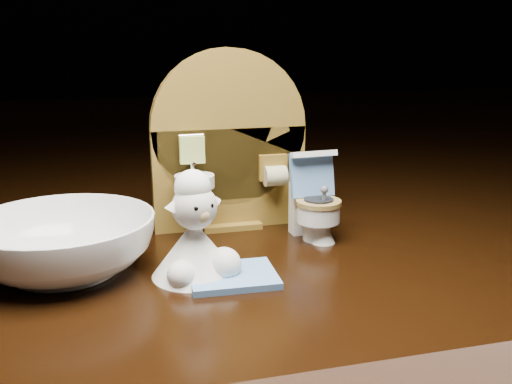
# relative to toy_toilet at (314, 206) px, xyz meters

# --- Properties ---
(backdrop_panel) EXTENTS (0.13, 0.05, 0.15)m
(backdrop_panel) POSITION_rel_toy_toilet_xyz_m (-0.06, 0.05, 0.04)
(backdrop_panel) COLOR brown
(backdrop_panel) RESTS_ON ground
(toy_toilet) EXTENTS (0.04, 0.05, 0.07)m
(toy_toilet) POSITION_rel_toy_toilet_xyz_m (0.00, 0.00, 0.00)
(toy_toilet) COLOR white
(toy_toilet) RESTS_ON ground
(bath_mat) EXTENTS (0.06, 0.05, 0.00)m
(bath_mat) POSITION_rel_toy_toilet_xyz_m (-0.08, -0.07, -0.02)
(bath_mat) COLOR #608DC8
(bath_mat) RESTS_ON ground
(toilet_brush) EXTENTS (0.02, 0.02, 0.05)m
(toilet_brush) POSITION_rel_toy_toilet_xyz_m (0.00, -0.01, -0.01)
(toilet_brush) COLOR white
(toilet_brush) RESTS_ON ground
(plush_lamb) EXTENTS (0.06, 0.06, 0.08)m
(plush_lamb) POSITION_rel_toy_toilet_xyz_m (-0.10, -0.05, -0.00)
(plush_lamb) COLOR white
(plush_lamb) RESTS_ON ground
(ceramic_bowl) EXTENTS (0.13, 0.13, 0.04)m
(ceramic_bowl) POSITION_rel_toy_toilet_xyz_m (-0.19, -0.02, -0.01)
(ceramic_bowl) COLOR white
(ceramic_bowl) RESTS_ON ground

